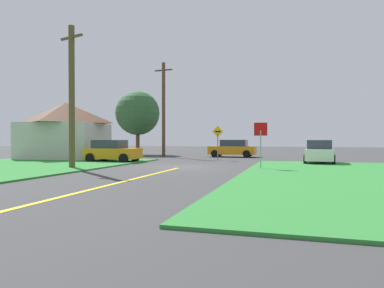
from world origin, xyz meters
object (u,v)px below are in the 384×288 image
Objects in this scene: utility_pole_near at (72,96)px; barn at (65,131)px; car_on_crossroad at (320,152)px; utility_pole_mid at (164,109)px; direction_sign at (218,139)px; oak_tree_left at (138,113)px; parked_car_near_building at (112,151)px; car_approaching_junction at (233,148)px; stop_sign at (261,137)px.

utility_pole_near is 10.85m from barn.
car_on_crossroad is at bearing -0.09° from barn.
car_on_crossroad is 16.51m from utility_pole_near.
utility_pole_mid is 3.27× the size of direction_sign.
utility_pole_near reaches higher than oak_tree_left.
parked_car_near_building is 8.27m from direction_sign.
car_approaching_junction is 17.22m from utility_pole_near.
utility_pole_mid is (-6.36, -1.64, 3.78)m from car_approaching_junction.
utility_pole_mid is 5.66m from oak_tree_left.
car_on_crossroad and parked_car_near_building have the same top height.
car_approaching_junction is at bearing 67.15° from utility_pole_near.
utility_pole_near is 1.17× the size of barn.
utility_pole_mid is at bearing -49.88° from stop_sign.
utility_pole_near is at bearing 125.67° from car_on_crossroad.
barn is at bearing -105.08° from oak_tree_left.
barn reaches higher than stop_sign.
utility_pole_near reaches higher than car_approaching_junction.
utility_pole_mid reaches higher than oak_tree_left.
parked_car_near_building is 6.70m from utility_pole_near.
stop_sign is 0.38× the size of oak_tree_left.
stop_sign is at bearing -48.53° from utility_pole_mid.
oak_tree_left is at bearing 144.87° from direction_sign.
utility_pole_mid is 7.73m from direction_sign.
parked_car_near_building is at bearing -23.87° from barn.
car_approaching_junction and parked_car_near_building have the same top height.
stop_sign is at bearing -46.01° from oak_tree_left.
oak_tree_left reaches higher than barn.
car_approaching_junction is 0.63× the size of barn.
utility_pole_mid is at bearing 148.06° from direction_sign.
car_approaching_junction is 1.59× the size of direction_sign.
car_approaching_junction is 11.53m from oak_tree_left.
car_on_crossroad is 1.13× the size of parked_car_near_building.
stop_sign is 6.95m from car_on_crossroad.
oak_tree_left reaches higher than direction_sign.
car_on_crossroad is 0.49× the size of utility_pole_mid.
car_approaching_junction is at bearing -10.23° from oak_tree_left.
utility_pole_near is (0.68, -5.77, 3.35)m from parked_car_near_building.
car_on_crossroad is 7.79m from direction_sign.
oak_tree_left reaches higher than parked_car_near_building.
direction_sign is (6.09, -3.80, -2.88)m from utility_pole_mid.
stop_sign is 13.72m from car_approaching_junction.
utility_pole_near is 2.96× the size of direction_sign.
utility_pole_mid reaches higher than parked_car_near_building.
car_approaching_junction is at bearing 14.43° from utility_pole_mid.
barn is (-6.84, -5.53, -2.18)m from utility_pole_mid.
oak_tree_left is at bearing 140.83° from utility_pole_mid.
barn reaches higher than car_approaching_junction.
barn is at bearing 28.80° from car_approaching_junction.
utility_pole_near is (-10.37, -2.43, 2.34)m from stop_sign.
car_approaching_junction is 0.98× the size of car_on_crossroad.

